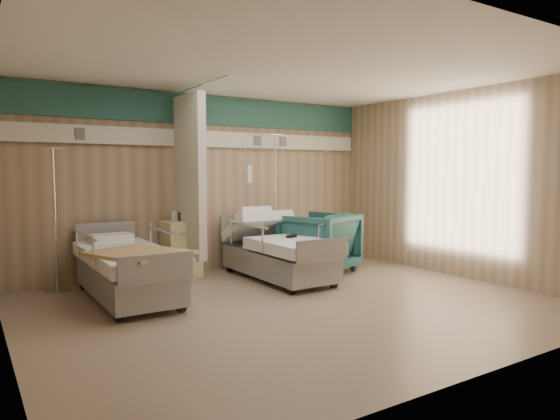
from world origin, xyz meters
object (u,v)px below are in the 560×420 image
at_px(bed_left, 128,275).
at_px(iv_stand_right, 275,239).
at_px(bed_right, 278,258).
at_px(bedside_cabinet, 181,249).
at_px(visitor_armchair, 318,242).
at_px(iv_stand_left, 57,262).

height_order(bed_left, iv_stand_right, iv_stand_right).
xyz_separation_m(bed_right, bedside_cabinet, (-1.15, 0.90, 0.11)).
bearing_deg(bed_right, iv_stand_right, 60.16).
xyz_separation_m(bed_right, visitor_armchair, (0.81, 0.09, 0.16)).
distance_m(bed_left, iv_stand_right, 2.84).
distance_m(bed_right, iv_stand_right, 1.01).
bearing_deg(bed_left, visitor_armchair, 1.67).
xyz_separation_m(bed_left, iv_stand_left, (-0.67, 0.94, 0.07)).
xyz_separation_m(bed_left, bedside_cabinet, (1.05, 0.90, 0.11)).
distance_m(bed_left, visitor_armchair, 3.02).
bearing_deg(bed_left, iv_stand_right, 17.89).
xyz_separation_m(bed_right, iv_stand_left, (-2.87, 0.94, 0.07)).
bearing_deg(bed_left, iv_stand_left, 125.79).
relative_size(visitor_armchair, iv_stand_left, 0.55).
distance_m(bedside_cabinet, iv_stand_left, 1.72).
xyz_separation_m(visitor_armchair, iv_stand_right, (-0.31, 0.78, -0.02)).
bearing_deg(bed_right, bedside_cabinet, 141.95).
height_order(bed_right, iv_stand_right, iv_stand_right).
distance_m(bed_right, visitor_armchair, 0.83).
height_order(visitor_armchair, iv_stand_right, iv_stand_right).
height_order(bed_right, bed_left, same).
xyz_separation_m(bed_left, visitor_armchair, (3.01, 0.09, 0.16)).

